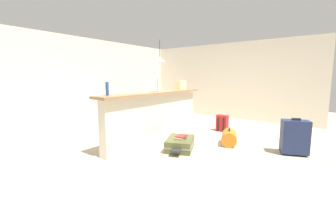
{
  "coord_description": "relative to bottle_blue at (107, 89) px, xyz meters",
  "views": [
    {
      "loc": [
        -4.06,
        -2.7,
        1.4
      ],
      "look_at": [
        0.22,
        0.52,
        0.69
      ],
      "focal_mm": 23.17,
      "sensor_mm": 36.0,
      "label": 1
    }
  ],
  "objects": [
    {
      "name": "backpack_red",
      "position": [
        2.86,
        -0.91,
        -0.99
      ],
      "size": [
        0.26,
        0.29,
        0.42
      ],
      "color": "red",
      "rests_on": "ground_plane"
    },
    {
      "name": "ground_plane",
      "position": [
        1.71,
        -0.38,
        -1.22
      ],
      "size": [
        13.0,
        13.0,
        0.05
      ],
      "primitive_type": "cube",
      "color": "#BCAD8E"
    },
    {
      "name": "bar_countertop",
      "position": [
        1.21,
        -0.07,
        -0.14
      ],
      "size": [
        2.96,
        0.4,
        0.05
      ],
      "primitive_type": "cube",
      "color": "#93704C",
      "rests_on": "partition_half_wall"
    },
    {
      "name": "suitcase_flat_olive",
      "position": [
        1.03,
        -0.83,
        -1.08
      ],
      "size": [
        0.89,
        0.73,
        0.22
      ],
      "color": "#51562D",
      "rests_on": "ground_plane"
    },
    {
      "name": "book_stack",
      "position": [
        1.0,
        -0.86,
        -0.94
      ],
      "size": [
        0.28,
        0.21,
        0.06
      ],
      "color": "tan",
      "rests_on": "suitcase_flat_olive"
    },
    {
      "name": "wall_right",
      "position": [
        4.76,
        -0.08,
        0.06
      ],
      "size": [
        0.1,
        6.0,
        2.5
      ],
      "primitive_type": "cube",
      "color": "silver",
      "rests_on": "ground_plane"
    },
    {
      "name": "duffel_bag_orange",
      "position": [
        1.88,
        -1.48,
        -1.04
      ],
      "size": [
        0.55,
        0.45,
        0.34
      ],
      "color": "orange",
      "rests_on": "ground_plane"
    },
    {
      "name": "suitcase_upright_navy",
      "position": [
        2.02,
        -2.63,
        -0.86
      ],
      "size": [
        0.39,
        0.5,
        0.67
      ],
      "color": "#1E284C",
      "rests_on": "ground_plane"
    },
    {
      "name": "bottle_amber",
      "position": [
        2.47,
        0.01,
        -0.02
      ],
      "size": [
        0.06,
        0.06,
        0.2
      ],
      "primitive_type": "cylinder",
      "color": "#9E661E",
      "rests_on": "bar_countertop"
    },
    {
      "name": "grocery_bag",
      "position": [
        2.22,
        -0.03,
        -0.01
      ],
      "size": [
        0.26,
        0.18,
        0.22
      ],
      "primitive_type": "cube",
      "color": "beige",
      "rests_on": "bar_countertop"
    },
    {
      "name": "wall_back",
      "position": [
        1.71,
        2.67,
        0.06
      ],
      "size": [
        6.6,
        0.1,
        2.5
      ],
      "primitive_type": "cube",
      "color": "silver",
      "rests_on": "ground_plane"
    },
    {
      "name": "bottle_clear",
      "position": [
        1.21,
        -0.14,
        0.03
      ],
      "size": [
        0.06,
        0.06,
        0.29
      ],
      "primitive_type": "cylinder",
      "color": "silver",
      "rests_on": "bar_countertop"
    },
    {
      "name": "dining_chair_near_partition",
      "position": [
        2.84,
        0.57,
        -0.68
      ],
      "size": [
        0.45,
        0.45,
        0.93
      ],
      "color": "#4C331E",
      "rests_on": "ground_plane"
    },
    {
      "name": "dining_chair_far_side",
      "position": [
        3.03,
        1.71,
        -0.68
      ],
      "size": [
        0.48,
        0.48,
        0.93
      ],
      "color": "#4C331E",
      "rests_on": "ground_plane"
    },
    {
      "name": "pendant_lamp",
      "position": [
        2.86,
        1.16,
        0.72
      ],
      "size": [
        0.34,
        0.34,
        0.7
      ],
      "color": "black"
    },
    {
      "name": "dining_table",
      "position": [
        2.91,
        1.15,
        -0.55
      ],
      "size": [
        1.1,
        0.8,
        0.74
      ],
      "color": "#4C331E",
      "rests_on": "ground_plane"
    },
    {
      "name": "bottle_blue",
      "position": [
        0.0,
        0.0,
        0.0
      ],
      "size": [
        0.06,
        0.06,
        0.24
      ],
      "primitive_type": "cylinder",
      "color": "#284C89",
      "rests_on": "bar_countertop"
    },
    {
      "name": "partition_half_wall",
      "position": [
        1.21,
        -0.07,
        -0.68
      ],
      "size": [
        2.8,
        0.2,
        1.02
      ],
      "primitive_type": "cube",
      "color": "silver",
      "rests_on": "ground_plane"
    }
  ]
}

